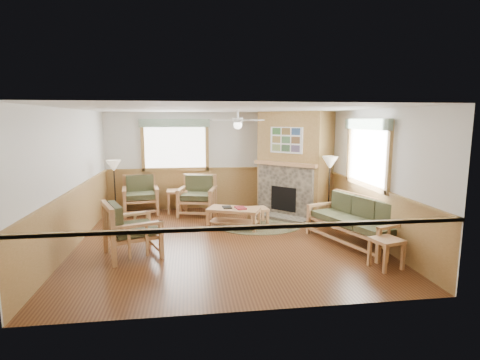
{
  "coord_description": "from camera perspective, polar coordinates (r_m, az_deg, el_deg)",
  "views": [
    {
      "loc": [
        -0.71,
        -7.52,
        2.48
      ],
      "look_at": [
        0.4,
        0.7,
        1.15
      ],
      "focal_mm": 28.0,
      "sensor_mm": 36.0,
      "label": 1
    }
  ],
  "objects": [
    {
      "name": "armchair_back_right",
      "position": [
        9.94,
        -6.54,
        -2.37
      ],
      "size": [
        1.1,
        1.1,
        1.02
      ],
      "primitive_type": null,
      "rotation": [
        0.0,
        0.0,
        -0.23
      ],
      "color": "tan",
      "rests_on": "floor"
    },
    {
      "name": "end_table_chairs",
      "position": [
        10.31,
        -9.53,
        -3.2
      ],
      "size": [
        0.56,
        0.54,
        0.61
      ],
      "primitive_type": null,
      "rotation": [
        0.0,
        0.0,
        0.03
      ],
      "color": "tan",
      "rests_on": "floor"
    },
    {
      "name": "end_table_sofa",
      "position": [
        6.9,
        21.37,
        -10.35
      ],
      "size": [
        0.55,
        0.54,
        0.51
      ],
      "primitive_type": null,
      "rotation": [
        0.0,
        0.0,
        0.26
      ],
      "color": "tan",
      "rests_on": "floor"
    },
    {
      "name": "window_right",
      "position": [
        8.19,
        19.19,
        8.96
      ],
      "size": [
        0.16,
        1.9,
        1.5
      ],
      "primitive_type": null,
      "color": "white",
      "rests_on": "wall_right"
    },
    {
      "name": "book_dark",
      "position": [
        8.7,
        -1.99,
        -4.08
      ],
      "size": [
        0.22,
        0.28,
        0.02
      ],
      "primitive_type": "cube",
      "rotation": [
        0.0,
        0.0,
        0.07
      ],
      "color": "black",
      "rests_on": "coffee_table"
    },
    {
      "name": "wall_back",
      "position": [
        10.6,
        -3.81,
        2.97
      ],
      "size": [
        6.0,
        0.02,
        2.7
      ],
      "primitive_type": "cube",
      "color": "silver",
      "rests_on": "floor"
    },
    {
      "name": "armchair_left",
      "position": [
        7.2,
        -16.11,
        -7.17
      ],
      "size": [
        1.17,
        1.17,
        1.01
      ],
      "primitive_type": null,
      "rotation": [
        0.0,
        0.0,
        1.95
      ],
      "color": "tan",
      "rests_on": "floor"
    },
    {
      "name": "floor_lamp_right",
      "position": [
        9.12,
        13.4,
        -1.59
      ],
      "size": [
        0.4,
        0.4,
        1.65
      ],
      "primitive_type": null,
      "rotation": [
        0.0,
        0.0,
        -0.07
      ],
      "color": "black",
      "rests_on": "floor"
    },
    {
      "name": "floor",
      "position": [
        7.95,
        -2.21,
        -9.11
      ],
      "size": [
        6.0,
        6.0,
        0.01
      ],
      "primitive_type": "cube",
      "color": "#583018",
      "rests_on": "ground"
    },
    {
      "name": "footstool",
      "position": [
        9.07,
        2.73,
        -5.48
      ],
      "size": [
        0.51,
        0.51,
        0.4
      ],
      "primitive_type": null,
      "rotation": [
        0.0,
        0.0,
        0.12
      ],
      "color": "tan",
      "rests_on": "floor"
    },
    {
      "name": "sofa",
      "position": [
        7.91,
        17.02,
        -6.04
      ],
      "size": [
        2.19,
        1.47,
        0.93
      ],
      "primitive_type": null,
      "rotation": [
        0.0,
        0.0,
        -1.23
      ],
      "color": "tan",
      "rests_on": "floor"
    },
    {
      "name": "armchair_back_left",
      "position": [
        10.34,
        -14.9,
        -2.21
      ],
      "size": [
        1.02,
        1.02,
        1.01
      ],
      "primitive_type": null,
      "rotation": [
        0.0,
        0.0,
        0.15
      ],
      "color": "tan",
      "rests_on": "floor"
    },
    {
      "name": "ceiling_fan",
      "position": [
        7.88,
        -0.34,
        10.42
      ],
      "size": [
        1.59,
        1.59,
        0.36
      ],
      "primitive_type": null,
      "rotation": [
        0.0,
        0.0,
        0.35
      ],
      "color": "white",
      "rests_on": "ceiling"
    },
    {
      "name": "coffee_table",
      "position": [
        8.72,
        -0.95,
        -5.82
      ],
      "size": [
        1.31,
        0.99,
        0.47
      ],
      "primitive_type": null,
      "rotation": [
        0.0,
        0.0,
        -0.4
      ],
      "color": "tan",
      "rests_on": "floor"
    },
    {
      "name": "window_back",
      "position": [
        10.48,
        -9.95,
        9.25
      ],
      "size": [
        1.9,
        0.16,
        1.5
      ],
      "primitive_type": null,
      "color": "white",
      "rests_on": "wall_back"
    },
    {
      "name": "fireplace",
      "position": [
        10.02,
        8.35,
        2.54
      ],
      "size": [
        3.11,
        3.11,
        2.7
      ],
      "primitive_type": null,
      "rotation": [
        0.0,
        0.0,
        -0.79
      ],
      "color": "#9D7640",
      "rests_on": "floor"
    },
    {
      "name": "wall_left",
      "position": [
        7.94,
        -24.37,
        0.11
      ],
      "size": [
        0.02,
        6.0,
        2.7
      ],
      "primitive_type": "cube",
      "color": "silver",
      "rests_on": "floor"
    },
    {
      "name": "floor_lamp_left",
      "position": [
        9.7,
        -18.51,
        -1.56
      ],
      "size": [
        0.38,
        0.38,
        1.53
      ],
      "primitive_type": null,
      "rotation": [
        0.0,
        0.0,
        0.1
      ],
      "color": "black",
      "rests_on": "floor"
    },
    {
      "name": "wainscot",
      "position": [
        7.79,
        -2.24,
        -5.23
      ],
      "size": [
        6.0,
        6.0,
        1.1
      ],
      "primitive_type": null,
      "color": "#9D7640",
      "rests_on": "floor"
    },
    {
      "name": "book_red",
      "position": [
        8.62,
        0.08,
        -4.17
      ],
      "size": [
        0.27,
        0.33,
        0.03
      ],
      "primitive_type": "cube",
      "rotation": [
        0.0,
        0.0,
        0.17
      ],
      "color": "maroon",
      "rests_on": "coffee_table"
    },
    {
      "name": "braided_rug",
      "position": [
        8.84,
        3.21,
        -7.16
      ],
      "size": [
        2.35,
        2.35,
        0.01
      ],
      "primitive_type": "cylinder",
      "rotation": [
        0.0,
        0.0,
        0.3
      ],
      "color": "brown",
      "rests_on": "floor"
    },
    {
      "name": "wall_front",
      "position": [
        4.71,
        1.2,
        -4.77
      ],
      "size": [
        6.0,
        0.02,
        2.7
      ],
      "primitive_type": "cube",
      "color": "silver",
      "rests_on": "floor"
    },
    {
      "name": "wall_right",
      "position": [
        8.46,
        18.41,
        0.97
      ],
      "size": [
        0.02,
        6.0,
        2.7
      ],
      "primitive_type": "cube",
      "color": "silver",
      "rests_on": "floor"
    },
    {
      "name": "ceiling",
      "position": [
        7.55,
        -2.34,
        10.77
      ],
      "size": [
        6.0,
        6.0,
        0.01
      ],
      "primitive_type": "cube",
      "color": "white",
      "rests_on": "floor"
    }
  ]
}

